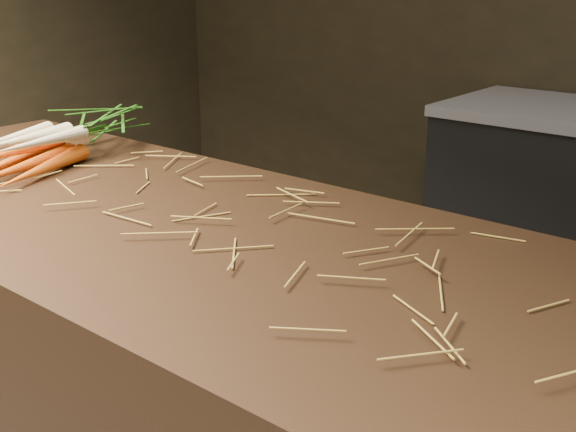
# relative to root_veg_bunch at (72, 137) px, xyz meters

# --- Properties ---
(straw_bedding) EXTENTS (1.40, 0.60, 0.02)m
(straw_bedding) POSITION_rel_root_veg_bunch_xyz_m (0.74, -0.14, -0.04)
(straw_bedding) COLOR #A5852A
(straw_bedding) RESTS_ON main_counter
(root_veg_bunch) EXTENTS (0.33, 0.58, 0.10)m
(root_veg_bunch) POSITION_rel_root_veg_bunch_xyz_m (0.00, 0.00, 0.00)
(root_veg_bunch) COLOR #C8450D
(root_veg_bunch) RESTS_ON main_counter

